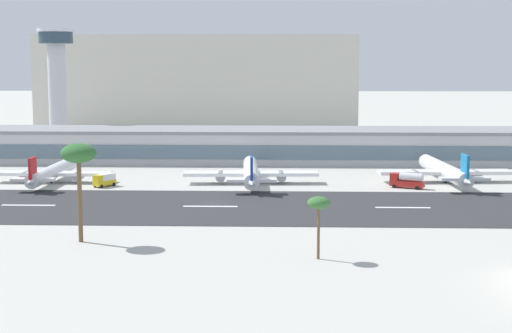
% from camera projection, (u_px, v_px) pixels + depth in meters
% --- Properties ---
extents(ground_plane, '(1400.00, 1400.00, 0.00)m').
position_uv_depth(ground_plane, '(216.00, 203.00, 177.49)').
color(ground_plane, '#B2AFA8').
extents(runway_strip, '(800.00, 41.97, 0.08)m').
position_uv_depth(runway_strip, '(214.00, 207.00, 172.83)').
color(runway_strip, '#2D2D30').
rests_on(runway_strip, ground_plane).
extents(runway_centreline_dash_3, '(12.00, 1.20, 0.01)m').
position_uv_depth(runway_centreline_dash_3, '(28.00, 205.00, 174.26)').
color(runway_centreline_dash_3, white).
rests_on(runway_centreline_dash_3, runway_strip).
extents(runway_centreline_dash_4, '(12.00, 1.20, 0.01)m').
position_uv_depth(runway_centreline_dash_4, '(210.00, 206.00, 172.85)').
color(runway_centreline_dash_4, white).
rests_on(runway_centreline_dash_4, runway_strip).
extents(runway_centreline_dash_5, '(12.00, 1.20, 0.01)m').
position_uv_depth(runway_centreline_dash_5, '(403.00, 208.00, 171.39)').
color(runway_centreline_dash_5, white).
rests_on(runway_centreline_dash_5, runway_strip).
extents(terminal_building, '(202.42, 25.72, 10.49)m').
position_uv_depth(terminal_building, '(257.00, 145.00, 251.64)').
color(terminal_building, '#B7BABC').
rests_on(terminal_building, ground_plane).
extents(control_tower, '(12.90, 12.90, 43.32)m').
position_uv_depth(control_tower, '(57.00, 77.00, 279.42)').
color(control_tower, silver).
rests_on(control_tower, ground_plane).
extents(distant_hotel_block, '(139.80, 32.83, 43.41)m').
position_uv_depth(distant_hotel_block, '(198.00, 84.00, 351.21)').
color(distant_hotel_block, beige).
rests_on(distant_hotel_block, ground_plane).
extents(airliner_red_tail_gate_0, '(30.81, 40.98, 8.55)m').
position_uv_depth(airliner_red_tail_gate_0, '(51.00, 173.00, 206.55)').
color(airliner_red_tail_gate_0, white).
rests_on(airliner_red_tail_gate_0, ground_plane).
extents(airliner_navy_tail_gate_1, '(35.38, 43.59, 9.09)m').
position_uv_depth(airliner_navy_tail_gate_1, '(251.00, 173.00, 204.96)').
color(airliner_navy_tail_gate_1, white).
rests_on(airliner_navy_tail_gate_1, ground_plane).
extents(airliner_blue_tail_gate_2, '(35.60, 44.88, 9.37)m').
position_uv_depth(airliner_blue_tail_gate_2, '(446.00, 171.00, 207.21)').
color(airliner_blue_tail_gate_2, silver).
rests_on(airliner_blue_tail_gate_2, ground_plane).
extents(service_fuel_truck_0, '(8.78, 6.07, 3.95)m').
position_uv_depth(service_fuel_truck_0, '(407.00, 180.00, 198.01)').
color(service_fuel_truck_0, '#B2231E').
rests_on(service_fuel_truck_0, ground_plane).
extents(service_box_truck_1, '(5.38, 6.30, 3.25)m').
position_uv_depth(service_box_truck_1, '(104.00, 180.00, 200.55)').
color(service_box_truck_1, gold).
rests_on(service_box_truck_1, ground_plane).
extents(palm_tree_1, '(6.21, 6.21, 17.48)m').
position_uv_depth(palm_tree_1, '(79.00, 156.00, 137.04)').
color(palm_tree_1, brown).
rests_on(palm_tree_1, ground_plane).
extents(palm_tree_2, '(3.68, 3.68, 10.20)m').
position_uv_depth(palm_tree_2, '(319.00, 205.00, 125.70)').
color(palm_tree_2, brown).
rests_on(palm_tree_2, ground_plane).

